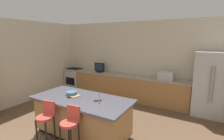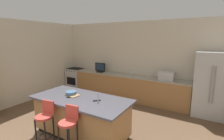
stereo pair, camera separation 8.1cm
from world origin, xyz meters
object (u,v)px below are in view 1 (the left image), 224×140
at_px(cell_phone, 70,97).
at_px(range_oven, 75,79).
at_px(tv_monitor, 99,68).
at_px(bar_stool_right, 70,127).
at_px(kitchen_island, 82,116).
at_px(refrigerator, 211,85).
at_px(tv_remote, 98,100).
at_px(microwave, 166,76).
at_px(fruit_bowl, 72,93).
at_px(bar_stool_left, 46,121).
at_px(cutting_board, 73,95).

bearing_deg(cell_phone, range_oven, 140.30).
bearing_deg(tv_monitor, bar_stool_right, -64.55).
bearing_deg(range_oven, cell_phone, -48.92).
bearing_deg(range_oven, kitchen_island, -45.15).
height_order(refrigerator, tv_remote, refrigerator).
bearing_deg(tv_remote, bar_stool_right, -62.16).
relative_size(kitchen_island, refrigerator, 1.23).
relative_size(kitchen_island, microwave, 4.86).
bearing_deg(kitchen_island, refrigerator, 45.84).
distance_m(range_oven, fruit_bowl, 3.60).
distance_m(bar_stool_left, tv_remote, 1.13).
relative_size(bar_stool_right, cutting_board, 2.79).
bearing_deg(fruit_bowl, tv_remote, -0.83).
bearing_deg(range_oven, tv_remote, -40.56).
height_order(kitchen_island, microwave, microwave).
distance_m(kitchen_island, fruit_bowl, 0.61).
bearing_deg(microwave, cell_phone, -118.91).
bearing_deg(range_oven, microwave, 0.02).
bearing_deg(cell_phone, microwave, 70.31).
distance_m(range_oven, bar_stool_right, 4.53).
bearing_deg(refrigerator, bar_stool_right, -124.79).
distance_m(tv_monitor, tv_remote, 3.16).
height_order(microwave, fruit_bowl, microwave).
xyz_separation_m(range_oven, microwave, (4.02, 0.00, 0.59)).
bearing_deg(bar_stool_right, microwave, 66.76).
bearing_deg(tv_remote, microwave, 111.27).
distance_m(microwave, cell_phone, 3.23).
xyz_separation_m(bar_stool_right, cutting_board, (-0.57, 0.70, 0.32)).
bearing_deg(cell_phone, kitchen_island, 29.08).
xyz_separation_m(cell_phone, cutting_board, (-0.04, 0.12, 0.01)).
bearing_deg(bar_stool_right, range_oven, 124.94).
bearing_deg(microwave, kitchen_island, -115.52).
bearing_deg(bar_stool_left, cell_phone, 72.57).
xyz_separation_m(microwave, bar_stool_right, (-1.03, -3.40, -0.45)).
xyz_separation_m(bar_stool_right, tv_remote, (0.15, 0.71, 0.33)).
xyz_separation_m(refrigerator, tv_monitor, (-3.92, -0.00, 0.15)).
height_order(microwave, bar_stool_left, microwave).
relative_size(range_oven, fruit_bowl, 3.59).
xyz_separation_m(tv_monitor, bar_stool_left, (0.97, -3.40, -0.50)).
bearing_deg(kitchen_island, fruit_bowl, 171.21).
distance_m(range_oven, cutting_board, 3.65).
xyz_separation_m(bar_stool_left, bar_stool_right, (0.62, 0.06, 0.01)).
distance_m(microwave, fruit_bowl, 3.15).
xyz_separation_m(kitchen_island, fruit_bowl, (-0.36, 0.06, 0.49)).
height_order(kitchen_island, bar_stool_left, bar_stool_left).
height_order(tv_monitor, bar_stool_left, tv_monitor).
distance_m(refrigerator, bar_stool_left, 4.51).
relative_size(bar_stool_left, tv_remote, 5.79).
distance_m(refrigerator, bar_stool_right, 4.09).
distance_m(tv_monitor, bar_stool_left, 3.58).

